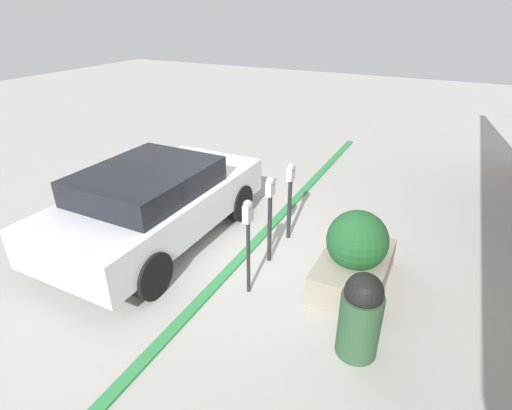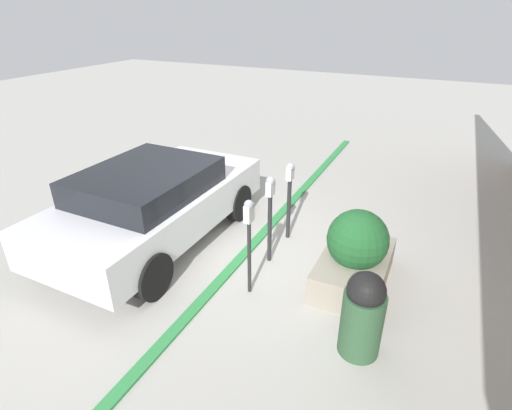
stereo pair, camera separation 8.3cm
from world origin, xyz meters
TOP-DOWN VIEW (x-y plane):
  - ground_plane at (0.00, 0.00)m, footprint 40.00×40.00m
  - curb_strip at (0.00, 0.08)m, footprint 13.50×0.16m
  - parking_meter_nearest at (-0.84, -0.42)m, footprint 0.16×0.13m
  - parking_meter_second at (0.01, -0.35)m, footprint 0.16×0.14m
  - parking_meter_middle at (0.81, -0.35)m, footprint 0.17×0.14m
  - planter_box at (0.02, -1.71)m, footprint 1.58×0.93m
  - parked_car_front at (-0.28, 1.66)m, footprint 4.14×2.02m
  - trash_bin at (-1.26, -2.08)m, footprint 0.49×0.49m

SIDE VIEW (x-z plane):
  - ground_plane at x=0.00m, z-range 0.00..0.00m
  - curb_strip at x=0.00m, z-range 0.00..0.04m
  - planter_box at x=0.02m, z-range -0.10..1.07m
  - trash_bin at x=-1.26m, z-range 0.00..1.11m
  - parked_car_front at x=-0.28m, z-range 0.06..1.45m
  - parking_meter_middle at x=0.81m, z-range 0.24..1.65m
  - parking_meter_second at x=0.01m, z-range 0.26..1.72m
  - parking_meter_nearest at x=-0.84m, z-range 0.33..1.79m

